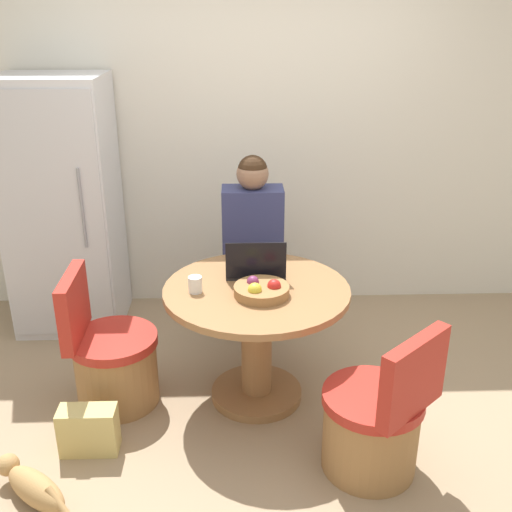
{
  "coord_description": "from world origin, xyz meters",
  "views": [
    {
      "loc": [
        -0.15,
        -2.75,
        2.18
      ],
      "look_at": [
        -0.04,
        0.36,
        0.88
      ],
      "focal_mm": 42.0,
      "sensor_mm": 36.0,
      "label": 1
    }
  ],
  "objects_px": {
    "cat": "(33,486)",
    "handbag": "(89,430)",
    "chair_near_right_corner": "(375,425)",
    "laptop": "(256,268)",
    "refrigerator": "(63,207)",
    "person_seated": "(253,241)",
    "chair_left_side": "(112,362)",
    "dining_table": "(257,324)",
    "fruit_bowl": "(262,290)"
  },
  "relations": [
    {
      "from": "dining_table",
      "to": "person_seated",
      "type": "relative_size",
      "value": 0.8
    },
    {
      "from": "laptop",
      "to": "handbag",
      "type": "bearing_deg",
      "value": 34.65
    },
    {
      "from": "cat",
      "to": "handbag",
      "type": "bearing_deg",
      "value": -81.09
    },
    {
      "from": "chair_near_right_corner",
      "to": "chair_left_side",
      "type": "bearing_deg",
      "value": -65.52
    },
    {
      "from": "chair_left_side",
      "to": "handbag",
      "type": "xyz_separation_m",
      "value": [
        -0.05,
        -0.44,
        -0.14
      ]
    },
    {
      "from": "refrigerator",
      "to": "cat",
      "type": "bearing_deg",
      "value": -82.75
    },
    {
      "from": "refrigerator",
      "to": "laptop",
      "type": "distance_m",
      "value": 1.56
    },
    {
      "from": "chair_left_side",
      "to": "person_seated",
      "type": "bearing_deg",
      "value": -48.86
    },
    {
      "from": "chair_near_right_corner",
      "to": "fruit_bowl",
      "type": "distance_m",
      "value": 0.9
    },
    {
      "from": "fruit_bowl",
      "to": "cat",
      "type": "height_order",
      "value": "fruit_bowl"
    },
    {
      "from": "refrigerator",
      "to": "handbag",
      "type": "height_order",
      "value": "refrigerator"
    },
    {
      "from": "dining_table",
      "to": "cat",
      "type": "bearing_deg",
      "value": -144.0
    },
    {
      "from": "chair_near_right_corner",
      "to": "laptop",
      "type": "height_order",
      "value": "laptop"
    },
    {
      "from": "refrigerator",
      "to": "person_seated",
      "type": "distance_m",
      "value": 1.35
    },
    {
      "from": "refrigerator",
      "to": "handbag",
      "type": "bearing_deg",
      "value": -73.88
    },
    {
      "from": "chair_near_right_corner",
      "to": "cat",
      "type": "xyz_separation_m",
      "value": [
        -1.65,
        -0.16,
        -0.18
      ]
    },
    {
      "from": "dining_table",
      "to": "cat",
      "type": "relative_size",
      "value": 2.37
    },
    {
      "from": "cat",
      "to": "handbag",
      "type": "relative_size",
      "value": 1.48
    },
    {
      "from": "dining_table",
      "to": "laptop",
      "type": "relative_size",
      "value": 3.05
    },
    {
      "from": "laptop",
      "to": "fruit_bowl",
      "type": "distance_m",
      "value": 0.27
    },
    {
      "from": "refrigerator",
      "to": "fruit_bowl",
      "type": "height_order",
      "value": "refrigerator"
    },
    {
      "from": "cat",
      "to": "handbag",
      "type": "distance_m",
      "value": 0.39
    },
    {
      "from": "cat",
      "to": "handbag",
      "type": "xyz_separation_m",
      "value": [
        0.19,
        0.34,
        0.05
      ]
    },
    {
      "from": "person_seated",
      "to": "fruit_bowl",
      "type": "bearing_deg",
      "value": 91.68
    },
    {
      "from": "dining_table",
      "to": "cat",
      "type": "xyz_separation_m",
      "value": [
        -1.09,
        -0.79,
        -0.41
      ]
    },
    {
      "from": "fruit_bowl",
      "to": "handbag",
      "type": "distance_m",
      "value": 1.17
    },
    {
      "from": "person_seated",
      "to": "refrigerator",
      "type": "bearing_deg",
      "value": -11.21
    },
    {
      "from": "chair_near_right_corner",
      "to": "fruit_bowl",
      "type": "xyz_separation_m",
      "value": [
        -0.54,
        0.53,
        0.49
      ]
    },
    {
      "from": "fruit_bowl",
      "to": "cat",
      "type": "xyz_separation_m",
      "value": [
        -1.11,
        -0.69,
        -0.68
      ]
    },
    {
      "from": "fruit_bowl",
      "to": "laptop",
      "type": "bearing_deg",
      "value": 95.12
    },
    {
      "from": "chair_left_side",
      "to": "person_seated",
      "type": "distance_m",
      "value": 1.22
    },
    {
      "from": "refrigerator",
      "to": "fruit_bowl",
      "type": "bearing_deg",
      "value": -39.49
    },
    {
      "from": "chair_left_side",
      "to": "person_seated",
      "type": "relative_size",
      "value": 0.63
    },
    {
      "from": "laptop",
      "to": "refrigerator",
      "type": "bearing_deg",
      "value": -32.5
    },
    {
      "from": "person_seated",
      "to": "dining_table",
      "type": "bearing_deg",
      "value": 90.12
    },
    {
      "from": "dining_table",
      "to": "chair_near_right_corner",
      "type": "bearing_deg",
      "value": -48.04
    },
    {
      "from": "cat",
      "to": "chair_near_right_corner",
      "type": "bearing_deg",
      "value": -135.96
    },
    {
      "from": "chair_left_side",
      "to": "refrigerator",
      "type": "bearing_deg",
      "value": 23.96
    },
    {
      "from": "dining_table",
      "to": "person_seated",
      "type": "bearing_deg",
      "value": 90.12
    },
    {
      "from": "laptop",
      "to": "person_seated",
      "type": "bearing_deg",
      "value": -89.9
    },
    {
      "from": "chair_near_right_corner",
      "to": "dining_table",
      "type": "bearing_deg",
      "value": -90.0
    },
    {
      "from": "laptop",
      "to": "handbag",
      "type": "relative_size",
      "value": 1.15
    },
    {
      "from": "chair_left_side",
      "to": "laptop",
      "type": "height_order",
      "value": "laptop"
    },
    {
      "from": "refrigerator",
      "to": "handbag",
      "type": "relative_size",
      "value": 5.93
    },
    {
      "from": "cat",
      "to": "handbag",
      "type": "height_order",
      "value": "handbag"
    },
    {
      "from": "person_seated",
      "to": "handbag",
      "type": "distance_m",
      "value": 1.61
    },
    {
      "from": "dining_table",
      "to": "laptop",
      "type": "distance_m",
      "value": 0.33
    },
    {
      "from": "chair_near_right_corner",
      "to": "fruit_bowl",
      "type": "relative_size",
      "value": 2.72
    },
    {
      "from": "dining_table",
      "to": "handbag",
      "type": "distance_m",
      "value": 1.07
    },
    {
      "from": "person_seated",
      "to": "fruit_bowl",
      "type": "xyz_separation_m",
      "value": [
        0.02,
        -0.84,
        0.04
      ]
    }
  ]
}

